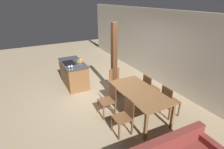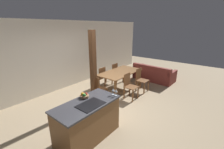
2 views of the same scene
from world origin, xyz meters
TOP-DOWN VIEW (x-y plane):
  - ground_plane at (0.00, 0.00)m, footprint 16.00×16.00m
  - wall_back at (0.00, 2.51)m, footprint 11.20×0.08m
  - kitchen_island at (-1.16, -0.50)m, footprint 1.49×0.74m
  - fruit_bowl at (-1.02, -0.27)m, footprint 0.21×0.21m
  - wine_glass_near at (-0.49, -0.79)m, footprint 0.07×0.07m
  - wine_glass_middle at (-0.49, -0.71)m, footprint 0.07×0.07m
  - dining_table at (1.54, 0.53)m, footprint 1.84×0.96m
  - dining_chair_near_left at (1.13, -0.17)m, footprint 0.40×0.40m
  - dining_chair_near_right at (1.95, -0.17)m, footprint 0.40×0.40m
  - dining_chair_far_left at (1.13, 1.24)m, footprint 0.40×0.40m
  - dining_chair_far_right at (1.95, 1.24)m, footprint 0.40×0.40m
  - dining_chair_head_end at (0.25, 0.53)m, footprint 0.40×0.40m
  - timber_post at (0.09, 0.55)m, footprint 0.16×0.16m

SIDE VIEW (x-z plane):
  - ground_plane at x=0.00m, z-range 0.00..0.00m
  - kitchen_island at x=-1.16m, z-range 0.00..0.90m
  - dining_chair_near_left at x=1.13m, z-range 0.03..0.94m
  - dining_chair_near_right at x=1.95m, z-range 0.03..0.94m
  - dining_chair_far_left at x=1.13m, z-range 0.03..0.94m
  - dining_chair_far_right at x=1.95m, z-range 0.03..0.94m
  - dining_chair_head_end at x=0.25m, z-range 0.03..0.94m
  - dining_table at x=1.54m, z-range 0.28..1.04m
  - fruit_bowl at x=-1.02m, z-range 0.89..1.00m
  - wine_glass_near at x=-0.49m, z-range 0.94..1.11m
  - wine_glass_middle at x=-0.49m, z-range 0.94..1.11m
  - timber_post at x=0.09m, z-range 0.00..2.38m
  - wall_back at x=0.00m, z-range 0.00..2.70m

